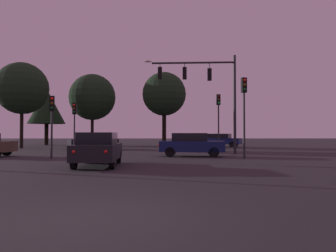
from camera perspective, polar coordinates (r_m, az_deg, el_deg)
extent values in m
plane|color=#262326|center=(29.95, -2.92, -4.26)|extent=(168.00, 168.00, 0.00)
cylinder|color=#232326|center=(23.78, 11.89, 3.80)|extent=(0.20, 0.20, 7.25)
cylinder|color=#232326|center=(24.00, 4.48, 11.24)|extent=(6.10, 0.56, 0.14)
ellipsoid|color=#F4EACC|center=(24.19, -3.64, 11.51)|extent=(0.56, 0.28, 0.16)
cylinder|color=#232326|center=(24.01, 7.45, 10.71)|extent=(0.05, 0.05, 0.44)
cube|color=black|center=(23.88, 7.45, 9.15)|extent=(0.32, 0.26, 0.90)
sphere|color=#4C0A0A|center=(24.07, 7.43, 9.74)|extent=(0.18, 0.18, 0.18)
sphere|color=#F9A319|center=(24.01, 7.43, 9.08)|extent=(0.18, 0.18, 0.18)
sphere|color=#0C4219|center=(23.96, 7.43, 8.43)|extent=(0.18, 0.18, 0.18)
cylinder|color=#232326|center=(23.96, 3.00, 10.86)|extent=(0.05, 0.05, 0.33)
cube|color=black|center=(23.83, 3.00, 9.42)|extent=(0.32, 0.26, 0.90)
sphere|color=#4C0A0A|center=(24.02, 3.00, 10.01)|extent=(0.18, 0.18, 0.18)
sphere|color=#F9A319|center=(23.97, 3.00, 9.36)|extent=(0.18, 0.18, 0.18)
sphere|color=#0C4219|center=(23.92, 3.00, 8.70)|extent=(0.18, 0.18, 0.18)
cylinder|color=#232326|center=(24.03, -1.45, 10.86)|extent=(0.05, 0.05, 0.30)
cube|color=black|center=(23.91, -1.45, 9.46)|extent=(0.32, 0.26, 0.90)
sphere|color=#4C0A0A|center=(24.10, -1.42, 10.05)|extent=(0.18, 0.18, 0.18)
sphere|color=#F9A319|center=(24.05, -1.43, 9.40)|extent=(0.18, 0.18, 0.18)
sphere|color=#0C4219|center=(24.00, -1.43, 8.74)|extent=(0.18, 0.18, 0.18)
cylinder|color=#232326|center=(20.19, -20.14, -1.47)|extent=(0.12, 0.12, 2.84)
cube|color=black|center=(20.27, -20.09, 3.82)|extent=(0.36, 0.33, 0.90)
sphere|color=red|center=(20.16, -20.08, 4.65)|extent=(0.18, 0.18, 0.18)
sphere|color=#56380C|center=(20.13, -20.09, 3.85)|extent=(0.18, 0.18, 0.18)
sphere|color=#0C4219|center=(20.11, -20.10, 3.06)|extent=(0.18, 0.18, 0.18)
cylinder|color=#232326|center=(27.17, 9.05, -0.38)|extent=(0.12, 0.12, 3.93)
cube|color=black|center=(27.32, 9.03, 4.68)|extent=(0.33, 0.28, 0.90)
sphere|color=#4C0A0A|center=(27.22, 9.12, 5.30)|extent=(0.18, 0.18, 0.18)
sphere|color=#56380C|center=(27.19, 9.12, 4.72)|extent=(0.18, 0.18, 0.18)
sphere|color=#1EE04C|center=(27.16, 9.12, 4.13)|extent=(0.18, 0.18, 0.18)
cylinder|color=#232326|center=(26.43, -16.46, -1.27)|extent=(0.12, 0.12, 3.04)
cube|color=black|center=(26.51, -16.43, 2.99)|extent=(0.31, 0.25, 0.90)
sphere|color=red|center=(26.40, -16.50, 3.62)|extent=(0.18, 0.18, 0.18)
sphere|color=#56380C|center=(26.38, -16.50, 3.02)|extent=(0.18, 0.18, 0.18)
sphere|color=#0C4219|center=(26.36, -16.50, 2.41)|extent=(0.18, 0.18, 0.18)
cylinder|color=#232326|center=(19.54, 13.50, 0.10)|extent=(0.12, 0.12, 3.94)
cube|color=black|center=(19.75, 13.46, 7.14)|extent=(0.34, 0.29, 0.90)
sphere|color=red|center=(19.67, 13.63, 8.01)|extent=(0.18, 0.18, 0.18)
sphere|color=#56380C|center=(19.63, 13.64, 7.20)|extent=(0.18, 0.18, 0.18)
sphere|color=#0C4219|center=(19.59, 13.64, 6.39)|extent=(0.18, 0.18, 0.18)
cube|color=black|center=(14.84, -12.35, -4.47)|extent=(1.94, 4.31, 0.68)
cube|color=black|center=(14.67, -12.43, -2.16)|extent=(1.61, 2.35, 0.52)
cylinder|color=black|center=(16.37, -14.28, -5.37)|extent=(0.23, 0.65, 0.64)
cylinder|color=black|center=(16.15, -8.83, -5.46)|extent=(0.23, 0.65, 0.64)
cylinder|color=black|center=(13.64, -16.54, -6.14)|extent=(0.23, 0.65, 0.64)
cylinder|color=black|center=(13.37, -9.99, -6.27)|extent=(0.23, 0.65, 0.64)
sphere|color=red|center=(12.86, -16.56, -4.46)|extent=(0.14, 0.14, 0.14)
sphere|color=red|center=(12.64, -11.11, -4.55)|extent=(0.14, 0.14, 0.14)
cube|color=#0F1947|center=(20.77, 4.29, -3.65)|extent=(4.28, 2.05, 0.68)
cube|color=black|center=(20.76, 3.87, -2.00)|extent=(2.36, 1.65, 0.52)
cylinder|color=black|center=(21.60, 7.93, -4.46)|extent=(0.65, 0.25, 0.64)
cylinder|color=black|center=(20.09, 8.23, -4.68)|extent=(0.65, 0.25, 0.64)
cylinder|color=black|center=(21.58, 0.63, -4.48)|extent=(0.65, 0.25, 0.64)
cylinder|color=black|center=(20.08, 0.38, -4.70)|extent=(0.65, 0.25, 0.64)
sphere|color=red|center=(21.46, -1.30, -3.32)|extent=(0.14, 0.14, 0.14)
sphere|color=red|center=(20.27, -1.61, -3.42)|extent=(0.14, 0.14, 0.14)
cylinder|color=black|center=(23.94, -26.93, -4.02)|extent=(0.65, 0.24, 0.64)
cube|color=#0F1947|center=(37.38, 9.42, -2.69)|extent=(4.93, 3.63, 0.68)
cube|color=black|center=(37.41, 9.19, -1.77)|extent=(2.92, 2.49, 0.52)
cylinder|color=black|center=(37.81, 11.96, -3.18)|extent=(0.66, 0.46, 0.64)
cylinder|color=black|center=(36.22, 11.39, -3.25)|extent=(0.66, 0.46, 0.64)
cylinder|color=black|center=(38.59, 7.57, -3.16)|extent=(0.66, 0.46, 0.64)
cylinder|color=black|center=(37.04, 6.82, -3.23)|extent=(0.66, 0.46, 0.64)
sphere|color=red|center=(38.66, 6.37, -2.51)|extent=(0.14, 0.14, 0.14)
sphere|color=red|center=(37.45, 5.75, -2.54)|extent=(0.14, 0.14, 0.14)
cube|color=black|center=(31.37, -13.24, -2.89)|extent=(4.82, 3.71, 0.68)
cube|color=black|center=(31.40, -12.97, -1.80)|extent=(2.87, 2.49, 0.52)
cylinder|color=black|center=(30.25, -15.57, -3.57)|extent=(0.66, 0.49, 0.64)
cylinder|color=black|center=(31.72, -16.25, -3.47)|extent=(0.66, 0.49, 0.64)
cylinder|color=black|center=(31.12, -10.19, -3.55)|extent=(0.66, 0.49, 0.64)
cylinder|color=black|center=(32.56, -11.09, -3.45)|extent=(0.66, 0.49, 0.64)
sphere|color=red|center=(31.53, -8.94, -2.73)|extent=(0.14, 0.14, 0.14)
sphere|color=red|center=(32.66, -9.69, -2.68)|extent=(0.14, 0.14, 0.14)
cylinder|color=black|center=(37.56, -0.69, -0.33)|extent=(0.48, 0.48, 4.43)
sphere|color=black|center=(37.86, -0.69, 5.77)|extent=(5.17, 5.17, 5.17)
cylinder|color=black|center=(40.51, -13.43, -0.63)|extent=(0.37, 0.37, 4.07)
sphere|color=black|center=(40.77, -13.40, 5.05)|extent=(5.73, 5.73, 5.73)
cylinder|color=black|center=(45.78, -20.97, -1.40)|extent=(0.52, 0.52, 2.89)
cone|color=black|center=(45.94, -20.92, 3.32)|extent=(4.91, 4.91, 4.68)
cylinder|color=black|center=(36.12, -24.78, -0.22)|extent=(0.35, 0.35, 4.33)
sphere|color=black|center=(36.42, -24.70, 6.16)|extent=(5.36, 5.36, 5.36)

